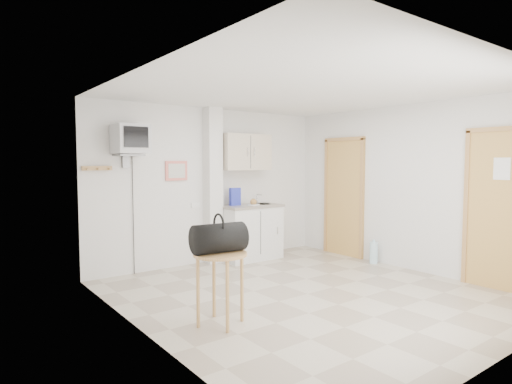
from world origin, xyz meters
TOP-DOWN VIEW (x-y plane):
  - ground at (0.00, 0.00)m, footprint 4.50×4.50m
  - room_envelope at (0.24, 0.09)m, footprint 4.24×4.54m
  - kitchenette at (0.57, 2.00)m, footprint 1.03×0.58m
  - crt_television at (-1.45, 2.02)m, footprint 0.44×0.45m
  - round_table at (-1.40, -0.19)m, footprint 0.54×0.54m
  - duffel_bag at (-1.41, -0.18)m, footprint 0.56×0.34m
  - water_bottle at (1.98, 0.52)m, footprint 0.13×0.13m

SIDE VIEW (x-z plane):
  - ground at x=0.00m, z-range 0.00..0.00m
  - water_bottle at x=1.98m, z-range -0.02..0.37m
  - round_table at x=-1.40m, z-range 0.24..0.98m
  - kitchenette at x=0.57m, z-range -0.25..1.85m
  - duffel_bag at x=-1.41m, z-range 0.68..1.08m
  - room_envelope at x=0.24m, z-range 0.26..2.81m
  - crt_television at x=-1.45m, z-range 0.86..3.01m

